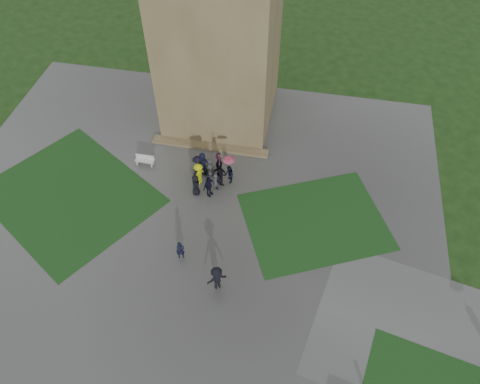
% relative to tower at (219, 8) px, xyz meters
% --- Properties ---
extents(ground, '(120.00, 120.00, 0.00)m').
position_rel_tower_xyz_m(ground, '(0.00, -15.00, -9.00)').
color(ground, black).
extents(plaza, '(34.00, 34.00, 0.02)m').
position_rel_tower_xyz_m(plaza, '(0.00, -13.00, -8.99)').
color(plaza, '#3C3B39').
rests_on(plaza, ground).
extents(lawn_inset_left, '(14.10, 13.46, 0.01)m').
position_rel_tower_xyz_m(lawn_inset_left, '(-8.50, -11.00, -8.97)').
color(lawn_inset_left, '#133512').
rests_on(lawn_inset_left, plaza).
extents(lawn_inset_right, '(11.12, 10.15, 0.01)m').
position_rel_tower_xyz_m(lawn_inset_right, '(8.50, -10.00, -8.97)').
color(lawn_inset_right, '#133512').
rests_on(lawn_inset_right, plaza).
extents(tower, '(8.00, 8.00, 18.00)m').
position_rel_tower_xyz_m(tower, '(0.00, 0.00, 0.00)').
color(tower, brown).
rests_on(tower, ground).
extents(tower_plinth, '(9.00, 0.80, 0.22)m').
position_rel_tower_xyz_m(tower_plinth, '(0.00, -4.40, -8.87)').
color(tower_plinth, brown).
rests_on(tower_plinth, plaza).
extents(bench, '(1.41, 0.45, 0.81)m').
position_rel_tower_xyz_m(bench, '(-4.29, -7.03, -8.56)').
color(bench, silver).
rests_on(bench, plaza).
extents(visitor_cluster, '(3.13, 3.34, 2.68)m').
position_rel_tower_xyz_m(visitor_cluster, '(0.76, -7.92, -7.81)').
color(visitor_cluster, black).
rests_on(visitor_cluster, plaza).
extents(pedestrian_mid, '(0.62, 0.51, 1.45)m').
position_rel_tower_xyz_m(pedestrian_mid, '(0.52, -14.39, -8.26)').
color(pedestrian_mid, black).
rests_on(pedestrian_mid, plaza).
extents(pedestrian_near, '(1.36, 1.19, 1.88)m').
position_rel_tower_xyz_m(pedestrian_near, '(3.19, -16.00, -8.04)').
color(pedestrian_near, black).
rests_on(pedestrian_near, plaza).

